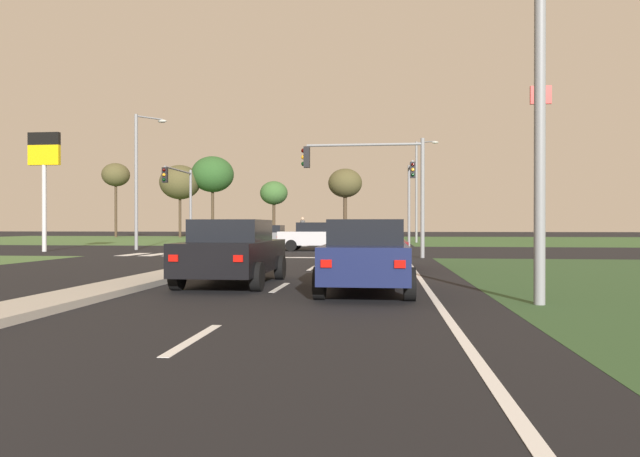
% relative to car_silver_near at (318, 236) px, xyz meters
% --- Properties ---
extents(ground_plane, '(200.00, 200.00, 0.00)m').
position_rel_car_silver_near_xyz_m(ground_plane, '(-2.14, -0.16, -0.82)').
color(ground_plane, black).
extents(grass_verge_far_left, '(35.00, 35.00, 0.01)m').
position_rel_car_silver_near_xyz_m(grass_verge_far_left, '(-27.64, 24.34, -0.82)').
color(grass_verge_far_left, '#476B38').
rests_on(grass_verge_far_left, ground).
extents(grass_verge_far_right, '(35.00, 35.00, 0.01)m').
position_rel_car_silver_near_xyz_m(grass_verge_far_right, '(23.36, 24.34, -0.82)').
color(grass_verge_far_right, '#385B2D').
rests_on(grass_verge_far_right, ground).
extents(median_island_near, '(1.20, 22.00, 0.14)m').
position_rel_car_silver_near_xyz_m(median_island_near, '(-2.14, -19.16, -0.75)').
color(median_island_near, '#ADA89E').
rests_on(median_island_near, ground).
extents(median_island_far, '(1.20, 36.00, 0.14)m').
position_rel_car_silver_near_xyz_m(median_island_far, '(-2.14, 24.84, -0.75)').
color(median_island_far, gray).
rests_on(median_island_far, ground).
extents(lane_dash_near, '(0.14, 2.00, 0.01)m').
position_rel_car_silver_near_xyz_m(lane_dash_near, '(1.36, -25.40, -0.82)').
color(lane_dash_near, silver).
rests_on(lane_dash_near, ground).
extents(lane_dash_second, '(0.14, 2.00, 0.01)m').
position_rel_car_silver_near_xyz_m(lane_dash_second, '(1.36, -19.40, -0.82)').
color(lane_dash_second, silver).
rests_on(lane_dash_second, ground).
extents(lane_dash_third, '(0.14, 2.00, 0.01)m').
position_rel_car_silver_near_xyz_m(lane_dash_third, '(1.36, -13.40, -0.82)').
color(lane_dash_third, silver).
rests_on(lane_dash_third, ground).
extents(lane_dash_fourth, '(0.14, 2.00, 0.01)m').
position_rel_car_silver_near_xyz_m(lane_dash_fourth, '(1.36, -7.40, -0.82)').
color(lane_dash_fourth, silver).
rests_on(lane_dash_fourth, ground).
extents(edge_line_right, '(0.14, 24.00, 0.01)m').
position_rel_car_silver_near_xyz_m(edge_line_right, '(4.71, -18.16, -0.82)').
color(edge_line_right, silver).
rests_on(edge_line_right, ground).
extents(stop_bar_near, '(6.40, 0.50, 0.01)m').
position_rel_car_silver_near_xyz_m(stop_bar_near, '(1.66, -7.16, -0.82)').
color(stop_bar_near, silver).
rests_on(stop_bar_near, ground).
extents(crosswalk_bar_near, '(0.70, 2.80, 0.01)m').
position_rel_car_silver_near_xyz_m(crosswalk_bar_near, '(-8.54, -5.36, -0.82)').
color(crosswalk_bar_near, silver).
rests_on(crosswalk_bar_near, ground).
extents(crosswalk_bar_second, '(0.70, 2.80, 0.01)m').
position_rel_car_silver_near_xyz_m(crosswalk_bar_second, '(-7.39, -5.36, -0.82)').
color(crosswalk_bar_second, silver).
rests_on(crosswalk_bar_second, ground).
extents(crosswalk_bar_third, '(0.70, 2.80, 0.01)m').
position_rel_car_silver_near_xyz_m(crosswalk_bar_third, '(-6.24, -5.36, -0.82)').
color(crosswalk_bar_third, silver).
rests_on(crosswalk_bar_third, ground).
extents(crosswalk_bar_fourth, '(0.70, 2.80, 0.01)m').
position_rel_car_silver_near_xyz_m(crosswalk_bar_fourth, '(-5.09, -5.36, -0.82)').
color(crosswalk_bar_fourth, silver).
rests_on(crosswalk_bar_fourth, ground).
extents(crosswalk_bar_fifth, '(0.70, 2.80, 0.01)m').
position_rel_car_silver_near_xyz_m(crosswalk_bar_fifth, '(-3.94, -5.36, -0.82)').
color(crosswalk_bar_fifth, silver).
rests_on(crosswalk_bar_fifth, ground).
extents(car_silver_near, '(4.50, 2.01, 1.61)m').
position_rel_car_silver_near_xyz_m(car_silver_near, '(0.00, 0.00, 0.00)').
color(car_silver_near, '#B7B7BC').
rests_on(car_silver_near, ground).
extents(car_navy_second, '(1.94, 4.24, 1.55)m').
position_rel_car_silver_near_xyz_m(car_navy_second, '(3.36, -20.08, -0.03)').
color(car_navy_second, '#161E47').
rests_on(car_navy_second, ground).
extents(car_maroon_third, '(2.03, 4.61, 1.46)m').
position_rel_car_silver_near_xyz_m(car_maroon_third, '(3.55, -13.34, -0.07)').
color(car_maroon_third, maroon).
rests_on(car_maroon_third, ground).
extents(car_grey_fourth, '(2.07, 4.33, 1.47)m').
position_rel_car_silver_near_xyz_m(car_grey_fourth, '(-4.43, 8.66, -0.07)').
color(car_grey_fourth, slate).
rests_on(car_grey_fourth, ground).
extents(car_black_fifth, '(2.02, 4.37, 1.57)m').
position_rel_car_silver_near_xyz_m(car_black_fifth, '(0.09, -18.82, -0.02)').
color(car_black_fifth, black).
rests_on(car_black_fifth, ground).
extents(traffic_signal_near_right, '(5.52, 0.32, 5.31)m').
position_rel_car_silver_near_xyz_m(traffic_signal_near_right, '(3.37, -6.76, 2.90)').
color(traffic_signal_near_right, gray).
rests_on(traffic_signal_near_right, ground).
extents(traffic_signal_far_right, '(0.32, 5.11, 5.50)m').
position_rel_car_silver_near_xyz_m(traffic_signal_far_right, '(5.46, 4.56, 3.00)').
color(traffic_signal_far_right, gray).
rests_on(traffic_signal_far_right, ground).
extents(traffic_signal_far_left, '(0.32, 5.08, 5.35)m').
position_rel_car_silver_near_xyz_m(traffic_signal_far_left, '(-9.74, 4.54, 2.90)').
color(traffic_signal_far_left, gray).
rests_on(traffic_signal_far_left, ground).
extents(street_lamp_near, '(1.63, 1.36, 8.10)m').
position_rel_car_silver_near_xyz_m(street_lamp_near, '(6.65, -21.56, 3.73)').
color(street_lamp_near, gray).
rests_on(street_lamp_near, ground).
extents(street_lamp_second, '(1.47, 1.52, 8.02)m').
position_rel_car_silver_near_xyz_m(street_lamp_second, '(-10.69, 0.07, 3.69)').
color(street_lamp_second, gray).
rests_on(street_lamp_second, ground).
extents(street_lamp_third, '(1.85, 1.11, 8.52)m').
position_rel_car_silver_near_xyz_m(street_lamp_third, '(6.67, 16.28, 3.95)').
color(street_lamp_third, gray).
rests_on(street_lamp_third, ground).
extents(pedestrian_at_median, '(0.34, 0.34, 1.91)m').
position_rel_car_silver_near_xyz_m(pedestrian_at_median, '(-2.00, 7.90, 0.49)').
color(pedestrian_at_median, '#335184').
rests_on(pedestrian_at_median, median_island_far).
extents(fastfood_pole_sign, '(1.80, 0.40, 13.77)m').
position_rel_car_silver_near_xyz_m(fastfood_pole_sign, '(17.56, 19.79, 9.04)').
color(fastfood_pole_sign, red).
rests_on(fastfood_pole_sign, ground).
extents(fuel_price_totem, '(1.80, 0.24, 6.56)m').
position_rel_car_silver_near_xyz_m(fuel_price_totem, '(-14.84, -2.85, 3.99)').
color(fuel_price_totem, silver).
rests_on(fuel_price_totem, ground).
extents(treeline_near, '(3.39, 3.39, 9.21)m').
position_rel_car_silver_near_xyz_m(treeline_near, '(-29.34, 35.16, 6.86)').
color(treeline_near, '#423323').
rests_on(treeline_near, ground).
extents(treeline_second, '(4.89, 4.89, 8.79)m').
position_rel_car_silver_near_xyz_m(treeline_second, '(-20.85, 34.53, 5.87)').
color(treeline_second, '#423323').
rests_on(treeline_second, ground).
extents(treeline_third, '(5.16, 5.16, 9.91)m').
position_rel_car_silver_near_xyz_m(treeline_third, '(-17.02, 35.38, 6.87)').
color(treeline_third, '#423323').
rests_on(treeline_third, ground).
extents(treeline_fourth, '(3.38, 3.38, 6.87)m').
position_rel_car_silver_near_xyz_m(treeline_fourth, '(-9.56, 36.16, 4.56)').
color(treeline_fourth, '#423323').
rests_on(treeline_fourth, ground).
extents(treeline_fifth, '(4.11, 4.11, 8.34)m').
position_rel_car_silver_near_xyz_m(treeline_fifth, '(-0.85, 36.47, 5.70)').
color(treeline_fifth, '#423323').
rests_on(treeline_fifth, ground).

